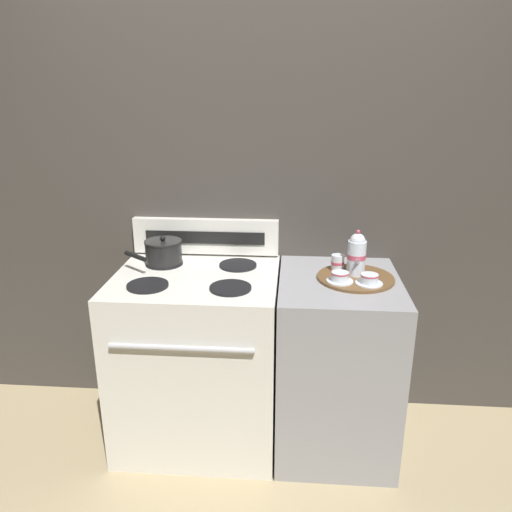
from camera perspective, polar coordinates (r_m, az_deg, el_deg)
ground_plane at (r=2.82m, az=-0.06°, el=-19.56°), size 6.00×6.00×0.00m
wall_back at (r=2.64m, az=0.55°, el=4.64°), size 6.00×0.05×2.20m
stove at (r=2.60m, az=-6.57°, el=-11.40°), size 0.79×0.70×0.90m
control_panel at (r=2.66m, az=-5.77°, el=2.26°), size 0.77×0.05×0.19m
side_counter at (r=2.57m, az=9.05°, el=-11.97°), size 0.57×0.67×0.89m
saucepan at (r=2.56m, az=-10.58°, el=0.52°), size 0.26×0.28×0.14m
serving_tray at (r=2.39m, az=11.30°, el=-2.47°), size 0.36×0.36×0.01m
teapot at (r=2.38m, az=11.43°, el=0.22°), size 0.09×0.14×0.22m
teacup_left at (r=2.31m, az=9.58°, el=-2.38°), size 0.12×0.12×0.05m
teacup_right at (r=2.31m, az=12.83°, el=-2.60°), size 0.12×0.12×0.05m
creamer_jug at (r=2.44m, az=9.31°, el=-0.74°), size 0.06×0.06×0.08m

